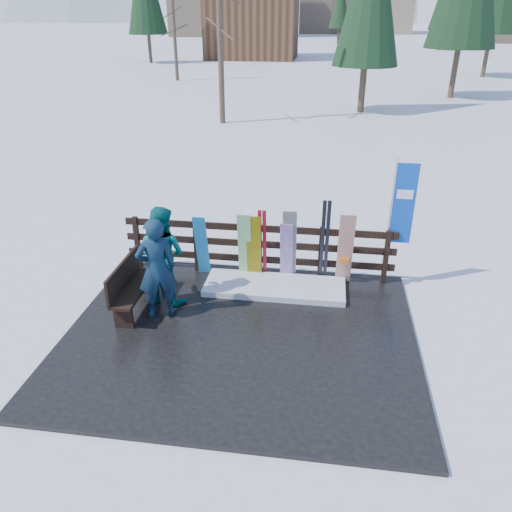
% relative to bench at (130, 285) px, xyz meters
% --- Properties ---
extents(ground, '(700.00, 700.00, 0.00)m').
position_rel_bench_xyz_m(ground, '(2.12, -0.50, -0.60)').
color(ground, white).
rests_on(ground, ground).
extents(deck, '(6.00, 5.00, 0.08)m').
position_rel_bench_xyz_m(deck, '(2.12, -0.50, -0.56)').
color(deck, black).
rests_on(deck, ground).
extents(fence, '(5.60, 0.10, 1.15)m').
position_rel_bench_xyz_m(fence, '(2.12, 1.70, 0.14)').
color(fence, black).
rests_on(fence, deck).
extents(snow_patch, '(2.78, 1.00, 0.12)m').
position_rel_bench_xyz_m(snow_patch, '(2.55, 1.10, -0.46)').
color(snow_patch, white).
rests_on(snow_patch, deck).
extents(bench, '(0.41, 1.50, 0.97)m').
position_rel_bench_xyz_m(bench, '(0.00, 0.00, 0.00)').
color(bench, black).
rests_on(bench, deck).
extents(snowboard_0, '(0.26, 0.34, 1.38)m').
position_rel_bench_xyz_m(snowboard_0, '(0.99, 1.48, 0.18)').
color(snowboard_0, '#238BD6').
rests_on(snowboard_0, deck).
extents(snowboard_1, '(0.27, 0.25, 1.46)m').
position_rel_bench_xyz_m(snowboard_1, '(1.88, 1.48, 0.22)').
color(snowboard_1, white).
rests_on(snowboard_1, deck).
extents(snowboard_2, '(0.30, 0.23, 1.43)m').
position_rel_bench_xyz_m(snowboard_2, '(2.07, 1.48, 0.20)').
color(snowboard_2, '#EACB01').
rests_on(snowboard_2, deck).
extents(snowboard_3, '(0.25, 0.33, 1.33)m').
position_rel_bench_xyz_m(snowboard_3, '(2.73, 1.48, 0.15)').
color(snowboard_3, silver).
rests_on(snowboard_3, deck).
extents(snowboard_4, '(0.27, 0.39, 1.61)m').
position_rel_bench_xyz_m(snowboard_4, '(2.79, 1.48, 0.29)').
color(snowboard_4, black).
rests_on(snowboard_4, deck).
extents(snowboard_5, '(0.30, 0.36, 1.59)m').
position_rel_bench_xyz_m(snowboard_5, '(3.89, 1.48, 0.28)').
color(snowboard_5, silver).
rests_on(snowboard_5, deck).
extents(ski_pair_a, '(0.16, 0.22, 1.54)m').
position_rel_bench_xyz_m(ski_pair_a, '(2.23, 1.55, 0.26)').
color(ski_pair_a, maroon).
rests_on(ski_pair_a, deck).
extents(ski_pair_b, '(0.17, 0.24, 1.81)m').
position_rel_bench_xyz_m(ski_pair_b, '(3.48, 1.55, 0.39)').
color(ski_pair_b, black).
rests_on(ski_pair_b, deck).
extents(rental_flag, '(0.45, 0.04, 2.60)m').
position_rel_bench_xyz_m(rental_flag, '(4.87, 1.75, 1.09)').
color(rental_flag, silver).
rests_on(rental_flag, deck).
extents(person_front, '(0.83, 0.73, 1.91)m').
position_rel_bench_xyz_m(person_front, '(0.58, -0.13, 0.44)').
color(person_front, '#14384F').
rests_on(person_front, deck).
extents(person_back, '(1.10, 0.97, 1.90)m').
position_rel_bench_xyz_m(person_back, '(0.51, 0.44, 0.43)').
color(person_back, '#0D6866').
rests_on(person_back, deck).
extents(trees, '(42.17, 68.87, 13.53)m').
position_rel_bench_xyz_m(trees, '(5.20, 48.37, 5.35)').
color(trees, '#382B1E').
rests_on(trees, ground).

